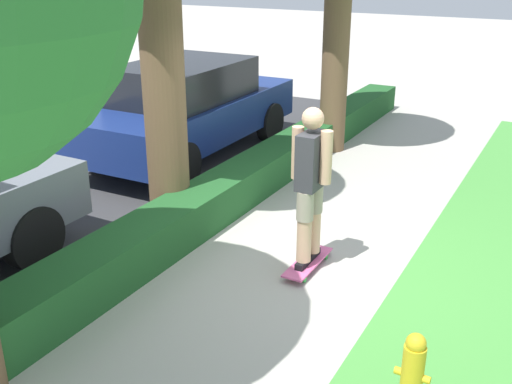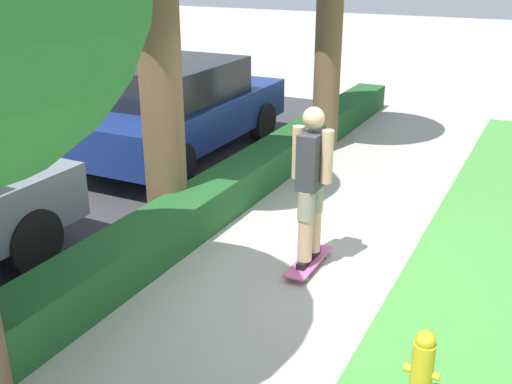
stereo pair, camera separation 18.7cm
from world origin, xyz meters
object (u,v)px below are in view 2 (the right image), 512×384
at_px(fire_hydrant, 421,373).
at_px(skater_person, 311,182).
at_px(parked_car_middle, 182,108).
at_px(skateboard, 308,262).

bearing_deg(fire_hydrant, skater_person, 43.01).
bearing_deg(skater_person, parked_car_middle, 51.94).
xyz_separation_m(skateboard, fire_hydrant, (-1.72, -1.60, 0.30)).
bearing_deg(fire_hydrant, parked_car_middle, 48.82).
bearing_deg(parked_car_middle, skateboard, -128.94).
relative_size(skater_person, fire_hydrant, 2.38).
distance_m(skater_person, parked_car_middle, 4.38).
distance_m(skateboard, skater_person, 0.94).
distance_m(skateboard, parked_car_middle, 4.44).
height_order(parked_car_middle, fire_hydrant, parked_car_middle).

